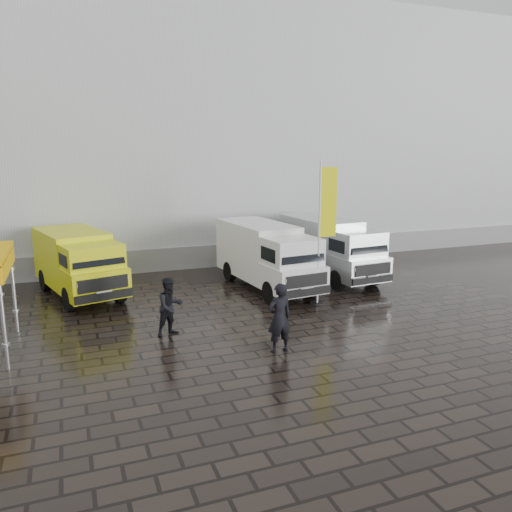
{
  "coord_description": "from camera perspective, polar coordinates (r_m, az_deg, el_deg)",
  "views": [
    {
      "loc": [
        -7.11,
        -13.3,
        5.06
      ],
      "look_at": [
        -1.21,
        2.2,
        1.61
      ],
      "focal_mm": 35.0,
      "sensor_mm": 36.0,
      "label": 1
    }
  ],
  "objects": [
    {
      "name": "person_tent",
      "position": [
        14.24,
        -9.77,
        -5.72
      ],
      "size": [
        0.98,
        0.89,
        1.66
      ],
      "primitive_type": "imported",
      "rotation": [
        0.0,
        0.0,
        0.39
      ],
      "color": "black",
      "rests_on": "ground"
    },
    {
      "name": "flagpole",
      "position": [
        16.75,
        7.78,
        3.41
      ],
      "size": [
        0.88,
        0.5,
        4.8
      ],
      "color": "black",
      "rests_on": "ground"
    },
    {
      "name": "hall_plinth",
      "position": [
        23.56,
        2.32,
        0.57
      ],
      "size": [
        44.0,
        0.15,
        1.0
      ],
      "primitive_type": "cube",
      "color": "gray",
      "rests_on": "ground"
    },
    {
      "name": "van_yellow",
      "position": [
        18.85,
        -19.6,
        -0.95
      ],
      "size": [
        3.15,
        5.28,
        2.29
      ],
      "primitive_type": null,
      "rotation": [
        0.0,
        0.0,
        0.27
      ],
      "color": "#E1E90C",
      "rests_on": "ground"
    },
    {
      "name": "wheelie_bin",
      "position": [
        25.24,
        12.11,
        1.15
      ],
      "size": [
        0.75,
        0.75,
        1.07
      ],
      "primitive_type": "cube",
      "rotation": [
        0.0,
        0.0,
        -0.18
      ],
      "color": "black",
      "rests_on": "ground"
    },
    {
      "name": "exhibition_hall",
      "position": [
        30.7,
        -3.67,
        13.47
      ],
      "size": [
        44.0,
        16.0,
        12.0
      ],
      "primitive_type": "cube",
      "color": "silver",
      "rests_on": "ground"
    },
    {
      "name": "person_front",
      "position": [
        12.85,
        2.68,
        -7.09
      ],
      "size": [
        0.7,
        0.49,
        1.83
      ],
      "primitive_type": "imported",
      "rotation": [
        0.0,
        0.0,
        3.21
      ],
      "color": "black",
      "rests_on": "ground"
    },
    {
      "name": "van_white",
      "position": [
        18.76,
        1.29,
        -0.14
      ],
      "size": [
        2.41,
        5.71,
        2.4
      ],
      "primitive_type": null,
      "rotation": [
        0.0,
        0.0,
        0.1
      ],
      "color": "white",
      "rests_on": "ground"
    },
    {
      "name": "ground",
      "position": [
        15.9,
        6.95,
        -6.9
      ],
      "size": [
        120.0,
        120.0,
        0.0
      ],
      "primitive_type": "plane",
      "color": "black",
      "rests_on": "ground"
    },
    {
      "name": "van_silver",
      "position": [
        20.58,
        8.47,
        0.78
      ],
      "size": [
        2.27,
        5.63,
        2.39
      ],
      "primitive_type": null,
      "rotation": [
        0.0,
        0.0,
        0.08
      ],
      "color": "#B9BDBF",
      "rests_on": "ground"
    }
  ]
}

